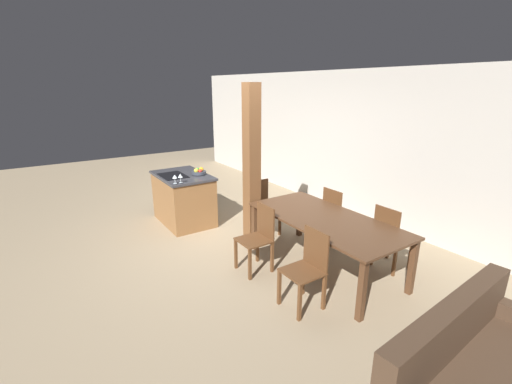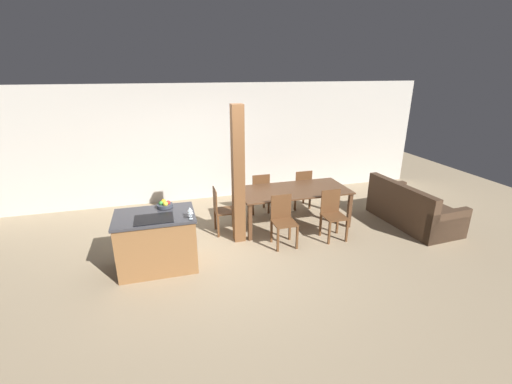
{
  "view_description": "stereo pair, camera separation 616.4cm",
  "coord_description": "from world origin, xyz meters",
  "px_view_note": "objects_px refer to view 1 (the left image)",
  "views": [
    {
      "loc": [
        4.5,
        -2.4,
        2.41
      ],
      "look_at": [
        0.6,
        0.2,
        0.95
      ],
      "focal_mm": 24.0,
      "sensor_mm": 36.0,
      "label": 1
    },
    {
      "loc": [
        -0.94,
        -5.24,
        2.99
      ],
      "look_at": [
        0.6,
        0.2,
        0.95
      ],
      "focal_mm": 24.0,
      "sensor_mm": 36.0,
      "label": 2
    }
  ],
  "objects_px": {
    "kitchen_island": "(184,198)",
    "fruit_bowl": "(199,172)",
    "dining_chair_near_left": "(258,237)",
    "dining_chair_near_right": "(307,267)",
    "timber_post": "(252,168)",
    "dining_chair_far_right": "(390,236)",
    "dining_chair_head_end": "(263,206)",
    "dining_table": "(325,224)",
    "wine_glass_middle": "(180,176)",
    "dining_chair_far_left": "(336,215)",
    "wine_glass_near": "(175,177)"
  },
  "relations": [
    {
      "from": "kitchen_island",
      "to": "fruit_bowl",
      "type": "distance_m",
      "value": 0.58
    },
    {
      "from": "kitchen_island",
      "to": "dining_chair_near_left",
      "type": "height_order",
      "value": "kitchen_island"
    },
    {
      "from": "kitchen_island",
      "to": "dining_chair_near_right",
      "type": "relative_size",
      "value": 1.34
    },
    {
      "from": "dining_chair_near_left",
      "to": "timber_post",
      "type": "height_order",
      "value": "timber_post"
    },
    {
      "from": "dining_chair_far_right",
      "to": "dining_chair_head_end",
      "type": "bearing_deg",
      "value": 20.87
    },
    {
      "from": "fruit_bowl",
      "to": "dining_table",
      "type": "relative_size",
      "value": 0.12
    },
    {
      "from": "dining_chair_far_right",
      "to": "timber_post",
      "type": "height_order",
      "value": "timber_post"
    },
    {
      "from": "wine_glass_middle",
      "to": "dining_chair_far_left",
      "type": "relative_size",
      "value": 0.16
    },
    {
      "from": "fruit_bowl",
      "to": "dining_chair_far_right",
      "type": "xyz_separation_m",
      "value": [
        2.97,
        1.41,
        -0.47
      ]
    },
    {
      "from": "dining_chair_far_right",
      "to": "timber_post",
      "type": "xyz_separation_m",
      "value": [
        -1.69,
        -1.12,
        0.75
      ]
    },
    {
      "from": "wine_glass_near",
      "to": "kitchen_island",
      "type": "bearing_deg",
      "value": 148.07
    },
    {
      "from": "wine_glass_middle",
      "to": "timber_post",
      "type": "bearing_deg",
      "value": 40.11
    },
    {
      "from": "dining_table",
      "to": "dining_chair_near_left",
      "type": "xyz_separation_m",
      "value": [
        -0.49,
        -0.74,
        -0.19
      ]
    },
    {
      "from": "dining_chair_head_end",
      "to": "timber_post",
      "type": "height_order",
      "value": "timber_post"
    },
    {
      "from": "dining_table",
      "to": "dining_chair_near_right",
      "type": "xyz_separation_m",
      "value": [
        0.49,
        -0.74,
        -0.19
      ]
    },
    {
      "from": "dining_chair_far_left",
      "to": "dining_chair_head_end",
      "type": "relative_size",
      "value": 1.0
    },
    {
      "from": "dining_chair_near_left",
      "to": "dining_chair_far_right",
      "type": "xyz_separation_m",
      "value": [
        0.97,
        1.48,
        0.0
      ]
    },
    {
      "from": "fruit_bowl",
      "to": "timber_post",
      "type": "distance_m",
      "value": 1.34
    },
    {
      "from": "fruit_bowl",
      "to": "wine_glass_near",
      "type": "relative_size",
      "value": 1.74
    },
    {
      "from": "dining_table",
      "to": "dining_chair_near_right",
      "type": "distance_m",
      "value": 0.91
    },
    {
      "from": "dining_chair_near_right",
      "to": "wine_glass_middle",
      "type": "bearing_deg",
      "value": -171.04
    },
    {
      "from": "wine_glass_near",
      "to": "timber_post",
      "type": "height_order",
      "value": "timber_post"
    },
    {
      "from": "dining_chair_far_left",
      "to": "dining_chair_far_right",
      "type": "bearing_deg",
      "value": -180.0
    },
    {
      "from": "kitchen_island",
      "to": "dining_chair_far_right",
      "type": "distance_m",
      "value": 3.55
    },
    {
      "from": "kitchen_island",
      "to": "wine_glass_near",
      "type": "distance_m",
      "value": 0.84
    },
    {
      "from": "fruit_bowl",
      "to": "dining_chair_far_right",
      "type": "bearing_deg",
      "value": 25.39
    },
    {
      "from": "dining_table",
      "to": "dining_chair_head_end",
      "type": "bearing_deg",
      "value": 180.0
    },
    {
      "from": "dining_chair_near_left",
      "to": "wine_glass_middle",
      "type": "bearing_deg",
      "value": -165.89
    },
    {
      "from": "dining_chair_far_right",
      "to": "timber_post",
      "type": "relative_size",
      "value": 0.37
    },
    {
      "from": "wine_glass_near",
      "to": "dining_chair_far_right",
      "type": "bearing_deg",
      "value": 37.25
    },
    {
      "from": "dining_chair_far_left",
      "to": "dining_chair_near_right",
      "type": "bearing_deg",
      "value": 123.33
    },
    {
      "from": "dining_chair_near_left",
      "to": "dining_chair_far_left",
      "type": "xyz_separation_m",
      "value": [
        0.0,
        1.48,
        0.0
      ]
    },
    {
      "from": "dining_chair_near_left",
      "to": "dining_chair_far_right",
      "type": "distance_m",
      "value": 1.77
    },
    {
      "from": "wine_glass_middle",
      "to": "dining_chair_near_right",
      "type": "relative_size",
      "value": 0.16
    },
    {
      "from": "wine_glass_middle",
      "to": "timber_post",
      "type": "xyz_separation_m",
      "value": [
        0.92,
        0.78,
        0.21
      ]
    },
    {
      "from": "dining_chair_far_left",
      "to": "timber_post",
      "type": "relative_size",
      "value": 0.37
    },
    {
      "from": "fruit_bowl",
      "to": "timber_post",
      "type": "bearing_deg",
      "value": 12.86
    },
    {
      "from": "dining_chair_far_left",
      "to": "wine_glass_near",
      "type": "bearing_deg",
      "value": 50.48
    },
    {
      "from": "kitchen_island",
      "to": "wine_glass_middle",
      "type": "relative_size",
      "value": 8.28
    },
    {
      "from": "dining_chair_near_left",
      "to": "dining_table",
      "type": "bearing_deg",
      "value": 56.67
    },
    {
      "from": "dining_chair_near_right",
      "to": "dining_chair_head_end",
      "type": "xyz_separation_m",
      "value": [
        -1.94,
        0.74,
        0.0
      ]
    },
    {
      "from": "timber_post",
      "to": "dining_chair_far_left",
      "type": "bearing_deg",
      "value": 57.26
    },
    {
      "from": "dining_chair_far_right",
      "to": "dining_chair_far_left",
      "type": "bearing_deg",
      "value": 0.0
    },
    {
      "from": "kitchen_island",
      "to": "dining_chair_far_left",
      "type": "bearing_deg",
      "value": 37.49
    },
    {
      "from": "dining_table",
      "to": "dining_chair_far_left",
      "type": "height_order",
      "value": "dining_chair_far_left"
    },
    {
      "from": "fruit_bowl",
      "to": "dining_table",
      "type": "xyz_separation_m",
      "value": [
        2.48,
        0.67,
        -0.29
      ]
    },
    {
      "from": "wine_glass_middle",
      "to": "dining_chair_head_end",
      "type": "bearing_deg",
      "value": 59.81
    },
    {
      "from": "kitchen_island",
      "to": "dining_chair_near_left",
      "type": "xyz_separation_m",
      "value": [
        2.16,
        0.18,
        0.02
      ]
    },
    {
      "from": "dining_chair_far_right",
      "to": "dining_chair_head_end",
      "type": "distance_m",
      "value": 2.08
    },
    {
      "from": "wine_glass_middle",
      "to": "dining_table",
      "type": "relative_size",
      "value": 0.07
    }
  ]
}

